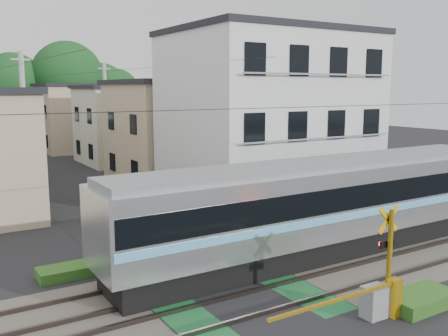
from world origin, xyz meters
TOP-DOWN VIEW (x-y plane):
  - ground at (0.00, 0.00)m, footprint 120.00×120.00m
  - track_bed at (0.00, 0.00)m, footprint 120.00×120.00m
  - crossing_signal_near at (2.59, -3.65)m, footprint 4.74×0.65m
  - crossing_signal_far at (-2.59, 3.65)m, footprint 4.74×0.65m
  - apartment_block at (8.50, 9.49)m, footprint 10.20×8.36m
  - houses_row at (0.25, 25.92)m, footprint 22.07×31.35m
  - catenary at (6.00, 0.03)m, footprint 60.00×5.04m
  - utility_poles at (-1.05, 23.01)m, footprint 7.90×42.00m
  - pedestrian at (-0.77, 25.69)m, footprint 0.69×0.58m
  - weed_patches at (1.76, -0.09)m, footprint 10.25×8.80m

SIDE VIEW (x-z plane):
  - ground at x=0.00m, z-range 0.00..0.00m
  - track_bed at x=0.00m, z-range -0.03..0.11m
  - weed_patches at x=1.76m, z-range -0.02..0.38m
  - crossing_signal_near at x=2.59m, z-range -0.83..2.25m
  - crossing_signal_far at x=-2.59m, z-range -0.83..2.25m
  - pedestrian at x=-0.77m, z-range 0.00..1.61m
  - houses_row at x=0.25m, z-range -0.16..6.64m
  - catenary at x=6.00m, z-range 0.20..7.20m
  - utility_poles at x=-1.05m, z-range 0.08..8.08m
  - apartment_block at x=8.50m, z-range 0.01..9.31m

